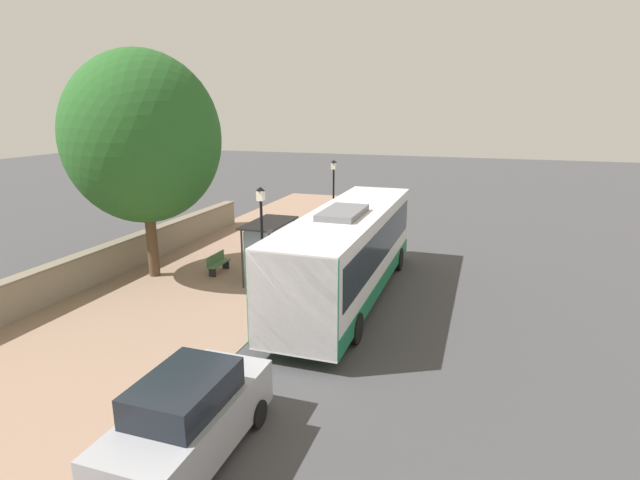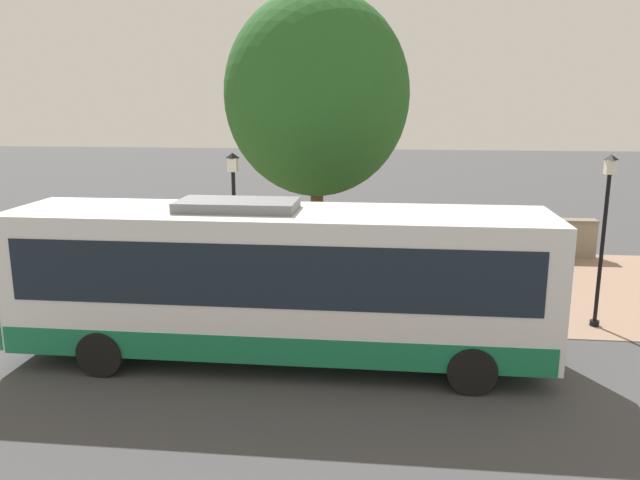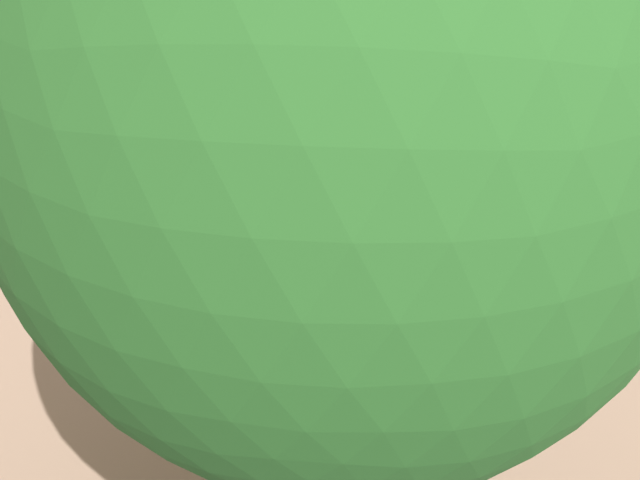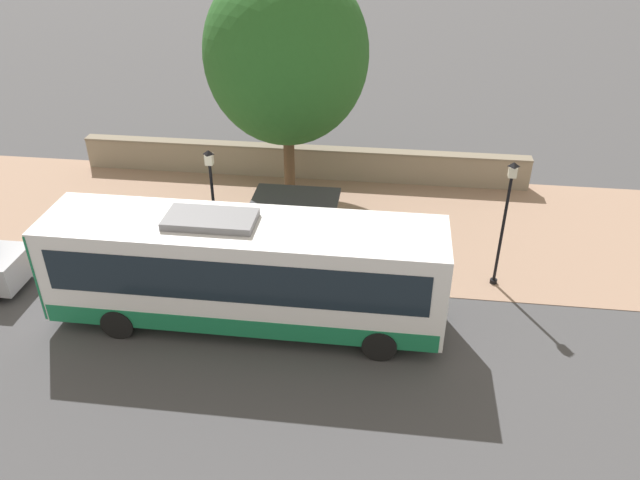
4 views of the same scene
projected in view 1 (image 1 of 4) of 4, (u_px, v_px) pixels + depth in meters
The scene contains 11 objects.
ground_plane at pixel (301, 291), 20.08m from camera, with size 120.00×120.00×0.00m, color #424244.
sidewalk_plaza at pixel (204, 279), 21.46m from camera, with size 9.00×44.00×0.02m.
stone_wall at pixel (124, 255), 22.52m from camera, with size 0.60×20.00×1.45m.
bus at pixel (349, 251), 18.89m from camera, with size 2.77×11.78×3.67m.
bus_shelter at pixel (266, 233), 20.95m from camera, with size 1.53×2.93×2.55m.
pedestrian at pixel (337, 242), 23.93m from camera, with size 0.34×0.22×1.59m.
bench at pixel (218, 263), 22.19m from camera, with size 0.40×1.49×0.88m.
street_lamp_near at pixel (262, 237), 18.05m from camera, with size 0.28×0.28×4.45m.
street_lamp_far at pixel (334, 194), 26.80m from camera, with size 0.28×0.28×4.48m.
shade_tree at pixel (143, 138), 20.42m from camera, with size 6.36×6.36×9.46m.
parked_car_behind_bus at pixel (189, 418), 10.28m from camera, with size 1.92×4.37×1.95m.
Camera 1 is at (6.72, -17.66, 7.15)m, focal length 28.00 mm.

